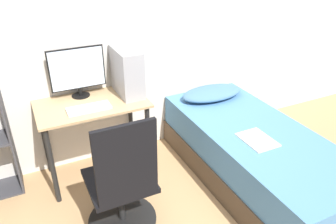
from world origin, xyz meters
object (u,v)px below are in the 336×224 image
at_px(bed, 254,156).
at_px(monitor, 77,71).
at_px(keyboard, 89,108).
at_px(pc_tower, 127,72).
at_px(office_chair, 123,190).

relative_size(bed, monitor, 4.15).
bearing_deg(keyboard, bed, -24.95).
distance_m(bed, keyboard, 1.57).
bearing_deg(keyboard, monitor, 90.46).
bearing_deg(pc_tower, office_chair, -113.75).
bearing_deg(pc_tower, bed, -40.63).
height_order(keyboard, pc_tower, pc_tower).
distance_m(office_chair, pc_tower, 1.09).
xyz_separation_m(bed, monitor, (-1.34, 0.93, 0.75)).
distance_m(office_chair, bed, 1.30).
relative_size(office_chair, monitor, 2.10).
height_order(bed, pc_tower, pc_tower).
bearing_deg(bed, office_chair, -178.32).
bearing_deg(pc_tower, monitor, 162.59).
distance_m(office_chair, keyboard, 0.77).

